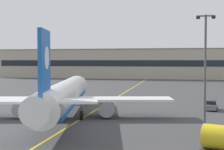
{
  "coord_description": "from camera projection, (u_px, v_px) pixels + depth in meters",
  "views": [
    {
      "loc": [
        15.53,
        -35.03,
        8.51
      ],
      "look_at": [
        5.58,
        10.45,
        6.53
      ],
      "focal_mm": 55.67,
      "sensor_mm": 36.0,
      "label": 1
    }
  ],
  "objects": [
    {
      "name": "ground_plane",
      "position": [
        42.0,
        138.0,
        37.86
      ],
      "size": [
        400.0,
        400.0,
        0.0
      ],
      "primitive_type": "plane",
      "color": "#3D3D3F"
    },
    {
      "name": "taxiway_centreline",
      "position": [
        105.0,
        104.0,
        67.14
      ],
      "size": [
        5.36,
        179.94,
        0.01
      ],
      "primitive_type": "cube",
      "rotation": [
        0.0,
        0.0,
        0.03
      ],
      "color": "yellow",
      "rests_on": "ground"
    },
    {
      "name": "airliner_foreground",
      "position": [
        65.0,
        95.0,
        51.34
      ],
      "size": [
        32.27,
        41.1,
        11.65
      ],
      "color": "white",
      "rests_on": "ground"
    },
    {
      "name": "apron_lamp_post",
      "position": [
        205.0,
        70.0,
        41.92
      ],
      "size": [
        2.24,
        0.9,
        13.99
      ],
      "color": "#515156",
      "rests_on": "ground"
    },
    {
      "name": "service_car_third",
      "position": [
        211.0,
        106.0,
        59.17
      ],
      "size": [
        2.37,
        4.37,
        1.79
      ],
      "color": "slate",
      "rests_on": "ground"
    },
    {
      "name": "safety_cone_by_nose_gear",
      "position": [
        97.0,
        102.0,
        67.97
      ],
      "size": [
        0.44,
        0.44,
        0.55
      ],
      "color": "orange",
      "rests_on": "ground"
    },
    {
      "name": "terminal_building",
      "position": [
        145.0,
        64.0,
        161.68
      ],
      "size": [
        146.86,
        12.4,
        13.87
      ],
      "color": "#B2A893",
      "rests_on": "ground"
    }
  ]
}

